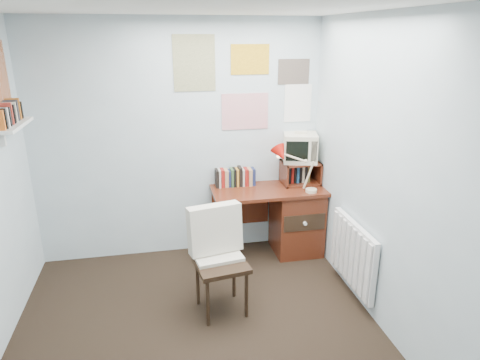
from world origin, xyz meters
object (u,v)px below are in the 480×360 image
object	(u,v)px
tv_riser	(300,172)
wall_shelf	(11,125)
radiator	(353,254)
desk	(291,217)
desk_chair	(221,265)
desk_lamp	(312,172)
crt_tv	(300,146)

from	to	relation	value
tv_riser	wall_shelf	world-z (taller)	wall_shelf
tv_riser	radiator	world-z (taller)	tv_riser
desk	desk_chair	xyz separation A→B (m)	(-0.94, -0.94, 0.05)
desk_chair	desk_lamp	bearing A→B (deg)	26.68
desk	tv_riser	bearing A→B (deg)	42.96
desk_chair	wall_shelf	distance (m)	2.08
desk_chair	crt_tv	bearing A→B (deg)	37.13
tv_riser	wall_shelf	bearing A→B (deg)	-169.68
desk_chair	crt_tv	size ratio (longest dim) A/B	2.59
radiator	wall_shelf	distance (m)	3.15
desk_chair	tv_riser	size ratio (longest dim) A/B	2.28
desk_chair	radiator	distance (m)	1.22
desk	wall_shelf	distance (m)	2.87
desk	radiator	bearing A→B (deg)	-72.76
desk	desk_chair	distance (m)	1.33
crt_tv	radiator	bearing A→B (deg)	-65.35
desk	radiator	size ratio (longest dim) A/B	1.50
desk_lamp	tv_riser	distance (m)	0.30
desk_chair	crt_tv	world-z (taller)	crt_tv
desk	crt_tv	world-z (taller)	crt_tv
desk_lamp	wall_shelf	bearing A→B (deg)	-173.48
tv_riser	crt_tv	world-z (taller)	crt_tv
desk	tv_riser	xyz separation A→B (m)	(0.12, 0.11, 0.48)
desk_lamp	radiator	size ratio (longest dim) A/B	0.54
desk_chair	tv_riser	distance (m)	1.55
wall_shelf	crt_tv	bearing A→B (deg)	10.77
desk	desk_lamp	distance (m)	0.62
crt_tv	radiator	size ratio (longest dim) A/B	0.44
desk	tv_riser	world-z (taller)	tv_riser
wall_shelf	desk	bearing A→B (deg)	8.40
radiator	tv_riser	bearing A→B (deg)	99.28
radiator	desk	bearing A→B (deg)	107.24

